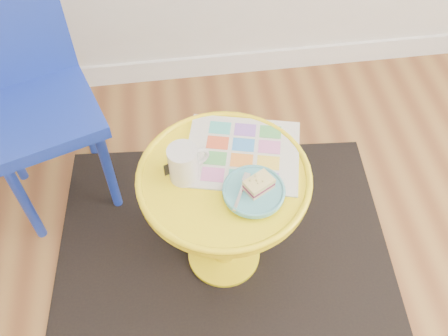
{
  "coord_description": "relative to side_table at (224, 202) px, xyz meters",
  "views": [
    {
      "loc": [
        -0.34,
        -0.0,
        1.76
      ],
      "look_at": [
        -0.21,
        0.93,
        0.56
      ],
      "focal_mm": 40.0,
      "sensor_mm": 36.0,
      "label": 1
    }
  ],
  "objects": [
    {
      "name": "rug",
      "position": [
        0.0,
        0.0,
        -0.37
      ],
      "size": [
        1.38,
        1.2,
        0.01
      ],
      "primitive_type": "cube",
      "rotation": [
        0.0,
        0.0,
        -0.08
      ],
      "color": "black",
      "rests_on": "ground"
    },
    {
      "name": "plate",
      "position": [
        0.08,
        -0.08,
        0.17
      ],
      "size": [
        0.19,
        0.19,
        0.02
      ],
      "color": "#54A9B2",
      "rests_on": "newspaper"
    },
    {
      "name": "side_table",
      "position": [
        0.0,
        0.0,
        0.0
      ],
      "size": [
        0.55,
        0.55,
        0.52
      ],
      "color": "yellow",
      "rests_on": "ground"
    },
    {
      "name": "cake_slice",
      "position": [
        0.09,
        -0.08,
        0.19
      ],
      "size": [
        0.1,
        0.09,
        0.04
      ],
      "rotation": [
        0.0,
        0.0,
        0.51
      ],
      "color": "#D3BC8C",
      "rests_on": "plate"
    },
    {
      "name": "room_walls",
      "position": [
        -0.79,
        0.07,
        -0.31
      ],
      "size": [
        4.0,
        4.0,
        4.0
      ],
      "color": "silver",
      "rests_on": "ground"
    },
    {
      "name": "fork",
      "position": [
        0.04,
        -0.08,
        0.18
      ],
      "size": [
        0.08,
        0.14,
        0.0
      ],
      "rotation": [
        0.0,
        0.0,
        -0.45
      ],
      "color": "silver",
      "rests_on": "plate"
    },
    {
      "name": "mug",
      "position": [
        -0.12,
        0.02,
        0.21
      ],
      "size": [
        0.13,
        0.09,
        0.12
      ],
      "rotation": [
        0.0,
        0.0,
        0.31
      ],
      "color": "silver",
      "rests_on": "side_table"
    },
    {
      "name": "chair",
      "position": [
        -0.64,
        0.48,
        0.15
      ],
      "size": [
        0.52,
        0.52,
        0.92
      ],
      "rotation": [
        0.0,
        0.0,
        0.33
      ],
      "color": "#1A31A9",
      "rests_on": "ground"
    },
    {
      "name": "newspaper",
      "position": [
        0.07,
        0.08,
        0.15
      ],
      "size": [
        0.43,
        0.39,
        0.01
      ],
      "primitive_type": "cube",
      "rotation": [
        0.0,
        0.0,
        -0.25
      ],
      "color": "silver",
      "rests_on": "side_table"
    }
  ]
}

